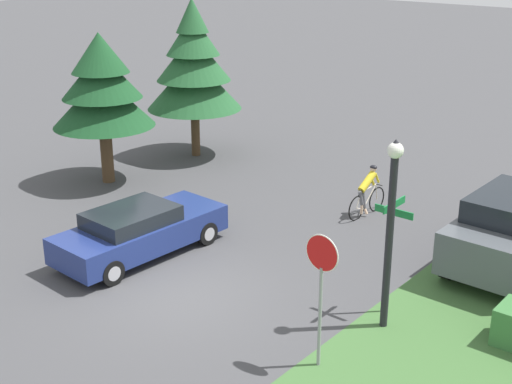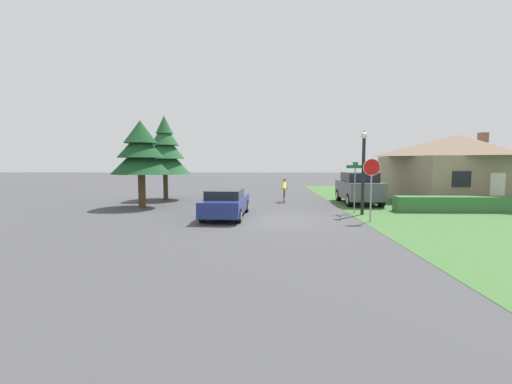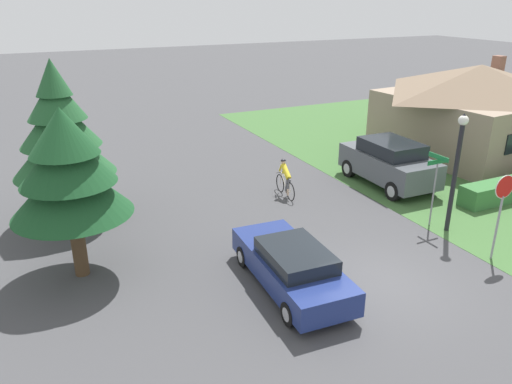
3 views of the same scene
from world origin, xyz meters
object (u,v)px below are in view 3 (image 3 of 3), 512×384
Objects in this scene: sedan_left_lane at (291,266)px; street_name_sign at (436,177)px; stop_sign at (502,200)px; street_lamp at (457,162)px; parked_suv_right at (389,162)px; conifer_tall_near at (68,171)px; cottage_house at (476,108)px; conifer_tall_far at (60,132)px; cyclist at (285,179)px.

sedan_left_lane is 6.70m from street_name_sign.
sedan_left_lane is at bearing -167.43° from street_name_sign.
stop_sign is 0.67× the size of street_lamp.
conifer_tall_near is at bearing 99.94° from parked_suv_right.
stop_sign is at bearing -21.17° from conifer_tall_near.
sedan_left_lane is 1.14× the size of street_lamp.
cottage_house is 7.56m from parked_suv_right.
street_lamp is (-1.04, -4.48, 1.49)m from parked_suv_right.
conifer_tall_near reaches higher than street_name_sign.
parked_suv_right is at bearing -8.85° from conifer_tall_far.
conifer_tall_near is at bearing 60.64° from sedan_left_lane.
cottage_house is 1.83× the size of conifer_tall_near.
cottage_house is at bearing -131.64° from stop_sign.
street_lamp is at bearing -67.46° from street_name_sign.
sedan_left_lane is 9.39m from parked_suv_right.
street_lamp is at bearing -79.89° from sedan_left_lane.
sedan_left_lane is at bearing -172.70° from street_lamp.
cottage_house is 11.92m from cyclist.
stop_sign is 2.68m from street_name_sign.
street_name_sign is 0.45× the size of conifer_tall_far.
stop_sign is (-8.42, -8.72, -0.34)m from cottage_house.
parked_suv_right is at bearing -52.53° from sedan_left_lane.
stop_sign is 12.53m from conifer_tall_near.
conifer_tall_near is at bearing 113.10° from cyclist.
stop_sign is 0.56× the size of conifer_tall_near.
parked_suv_right is 1.74× the size of street_name_sign.
parked_suv_right is at bearing -94.99° from cyclist.
stop_sign is (3.31, -7.33, 1.23)m from cyclist.
conifer_tall_near is at bearing -173.28° from cottage_house.
parked_suv_right is 1.66× the size of stop_sign.
stop_sign is 14.34m from conifer_tall_far.
conifer_tall_near is 4.06m from conifer_tall_far.
parked_suv_right is 6.76m from stop_sign.
conifer_tall_far reaches higher than cyclist.
conifer_tall_near is at bearing 171.06° from street_name_sign.
street_lamp reaches higher than sedan_left_lane.
cyclist is 0.36× the size of conifer_tall_near.
street_lamp is at bearing -146.14° from cottage_house.
sedan_left_lane is 6.98m from street_lamp.
cottage_house reaches higher than stop_sign.
cyclist is 8.61m from conifer_tall_far.
sedan_left_lane is 6.63m from conifer_tall_near.
parked_suv_right reaches higher than sedan_left_lane.
cyclist is 0.68× the size of street_name_sign.
conifer_tall_far is at bearing 85.75° from cyclist.
stop_sign reaches higher than parked_suv_right.
street_name_sign is 0.53× the size of conifer_tall_near.
parked_suv_right is at bearing -168.44° from cottage_house.
conifer_tall_far reaches higher than parked_suv_right.
conifer_tall_far is at bearing -34.43° from stop_sign.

